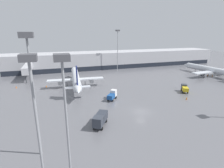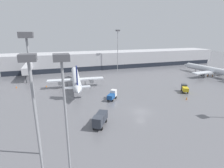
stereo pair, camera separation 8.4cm
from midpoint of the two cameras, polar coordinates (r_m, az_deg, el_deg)
The scene contains 16 objects.
ground_plane at distance 45.10m, azimuth 9.34°, elevation -8.95°, with size 320.00×320.00×0.00m, color slate.
terminal_building at distance 100.72m, azimuth -7.46°, elevation 7.67°, with size 160.00×31.92×9.00m.
parked_jet_1 at distance 65.06m, azimuth -11.77°, elevation 1.87°, with size 20.27×35.92×9.95m.
parked_jet_2 at distance 93.45m, azimuth 30.14°, elevation 3.86°, with size 23.81×34.93×8.44m.
service_truck_0 at distance 51.93m, azimuth 0.05°, elevation -3.59°, with size 4.01×4.35×2.71m.
service_truck_1 at distance 63.44m, azimuth 22.60°, elevation -1.26°, with size 3.40×4.36×2.46m.
service_truck_2 at distance 37.76m, azimuth -3.94°, elevation -11.22°, with size 4.51×5.63×2.76m.
traffic_cone_0 at distance 93.46m, azimuth 28.69°, elevation 2.62°, with size 0.48×0.48×0.78m.
traffic_cone_1 at distance 72.16m, azimuth -28.83°, elevation -0.86°, with size 0.41×0.41×0.79m.
traffic_cone_2 at distance 56.90m, azimuth 23.16°, elevation -4.30°, with size 0.44×0.44×0.76m.
traffic_cone_3 at distance 93.46m, azimuth 29.91°, elevation 2.44°, with size 0.39×0.39×0.73m.
traffic_cone_4 at distance 69.07m, azimuth -20.69°, elevation -0.66°, with size 0.48×0.48×0.57m.
apron_light_mast_0 at distance 92.21m, azimuth 1.82°, elevation 14.38°, with size 1.80×1.80×20.98m.
apron_light_mast_2 at distance 21.07m, azimuth -15.63°, elevation 0.26°, with size 1.80×1.80×16.75m.
apron_light_mast_4 at distance 27.19m, azimuth -25.34°, elevation 6.34°, with size 1.80×1.80×19.14m.
apron_light_mast_6 at distance 21.94m, azimuth -24.86°, elevation 0.03°, with size 1.80×1.80×16.78m.
Camera 1 is at (-19.93, -35.79, 18.87)m, focal length 28.00 mm.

